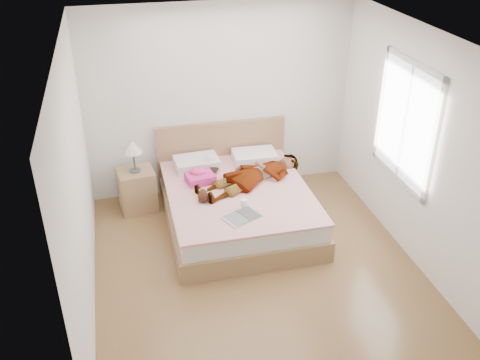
# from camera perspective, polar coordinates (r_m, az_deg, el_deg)

# --- Properties ---
(ground) EXTENTS (4.00, 4.00, 0.00)m
(ground) POSITION_cam_1_polar(r_m,az_deg,el_deg) (6.17, 1.87, -9.46)
(ground) COLOR #4C3117
(ground) RESTS_ON ground
(woman) EXTENTS (1.67, 1.20, 0.22)m
(woman) POSITION_cam_1_polar(r_m,az_deg,el_deg) (6.81, 1.39, 0.83)
(woman) COLOR white
(woman) RESTS_ON bed
(hair) EXTENTS (0.49, 0.58, 0.08)m
(hair) POSITION_cam_1_polar(r_m,az_deg,el_deg) (7.13, -3.98, 1.50)
(hair) COLOR black
(hair) RESTS_ON bed
(phone) EXTENTS (0.08, 0.10, 0.05)m
(phone) POSITION_cam_1_polar(r_m,az_deg,el_deg) (7.03, -3.38, 2.43)
(phone) COLOR silver
(phone) RESTS_ON bed
(room_shell) EXTENTS (4.00, 4.00, 4.00)m
(room_shell) POSITION_cam_1_polar(r_m,az_deg,el_deg) (6.28, 17.26, 5.85)
(room_shell) COLOR white
(room_shell) RESTS_ON ground
(bed) EXTENTS (1.80, 2.08, 1.00)m
(bed) POSITION_cam_1_polar(r_m,az_deg,el_deg) (6.83, -0.36, -2.38)
(bed) COLOR olive
(bed) RESTS_ON ground
(towel) EXTENTS (0.39, 0.33, 0.18)m
(towel) POSITION_cam_1_polar(r_m,az_deg,el_deg) (6.80, -4.32, 0.37)
(towel) COLOR #D4398E
(towel) RESTS_ON bed
(magazine) EXTENTS (0.49, 0.42, 0.02)m
(magazine) POSITION_cam_1_polar(r_m,az_deg,el_deg) (6.10, 0.27, -3.93)
(magazine) COLOR silver
(magazine) RESTS_ON bed
(coffee_mug) EXTENTS (0.12, 0.10, 0.09)m
(coffee_mug) POSITION_cam_1_polar(r_m,az_deg,el_deg) (6.29, 0.45, -2.43)
(coffee_mug) COLOR white
(coffee_mug) RESTS_ON bed
(plush_toy) EXTENTS (0.16, 0.22, 0.12)m
(plush_toy) POSITION_cam_1_polar(r_m,az_deg,el_deg) (6.40, -3.92, -1.71)
(plush_toy) COLOR black
(plush_toy) RESTS_ON bed
(nightstand) EXTENTS (0.51, 0.46, 0.99)m
(nightstand) POSITION_cam_1_polar(r_m,az_deg,el_deg) (7.20, -10.94, -0.71)
(nightstand) COLOR brown
(nightstand) RESTS_ON ground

